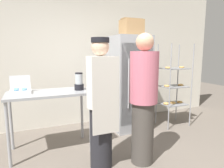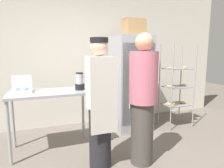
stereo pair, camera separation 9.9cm
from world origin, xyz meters
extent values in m
cube|color=silver|center=(0.00, 2.28, 1.42)|extent=(6.40, 0.12, 2.84)
cube|color=#9EA0A5|center=(0.63, 1.59, 0.91)|extent=(0.69, 0.65, 1.81)
cube|color=gray|center=(0.63, 1.28, 0.92)|extent=(0.64, 0.02, 1.49)
cylinder|color=silver|center=(0.44, 1.25, 0.95)|extent=(0.02, 0.02, 0.89)
cylinder|color=#93969B|center=(1.29, 1.17, 0.83)|extent=(0.02, 0.02, 1.67)
cylinder|color=#93969B|center=(1.83, 1.17, 0.83)|extent=(0.02, 0.02, 1.67)
cylinder|color=#93969B|center=(1.29, 1.58, 0.83)|extent=(0.02, 0.02, 1.67)
cylinder|color=#93969B|center=(1.83, 1.58, 0.83)|extent=(0.02, 0.02, 1.67)
cube|color=gray|center=(1.56, 1.38, 0.45)|extent=(0.50, 0.38, 0.01)
torus|color=#DBA351|center=(1.38, 1.38, 0.47)|extent=(0.12, 0.12, 0.03)
torus|color=#DBA351|center=(1.56, 1.38, 0.47)|extent=(0.12, 0.12, 0.03)
torus|color=#DBA351|center=(1.73, 1.38, 0.47)|extent=(0.12, 0.12, 0.03)
cube|color=gray|center=(1.56, 1.38, 0.81)|extent=(0.50, 0.38, 0.01)
torus|color=#DBA351|center=(1.38, 1.38, 0.84)|extent=(0.11, 0.11, 0.03)
torus|color=#DBA351|center=(1.73, 1.38, 0.84)|extent=(0.11, 0.11, 0.03)
cube|color=gray|center=(1.56, 1.38, 1.18)|extent=(0.50, 0.38, 0.01)
torus|color=#DBA351|center=(1.38, 1.38, 1.20)|extent=(0.11, 0.11, 0.03)
torus|color=#DBA351|center=(1.73, 1.38, 1.20)|extent=(0.11, 0.11, 0.03)
cube|color=#9EA0A5|center=(-0.91, 1.21, 0.90)|extent=(1.19, 0.62, 0.04)
cylinder|color=#9EA0A5|center=(-1.47, 0.94, 0.44)|extent=(0.04, 0.04, 0.89)
cylinder|color=#9EA0A5|center=(-0.35, 0.94, 0.44)|extent=(0.04, 0.04, 0.89)
cylinder|color=#9EA0A5|center=(-1.47, 1.47, 0.44)|extent=(0.04, 0.04, 0.89)
cylinder|color=#9EA0A5|center=(-0.35, 1.47, 0.44)|extent=(0.04, 0.04, 0.89)
cube|color=white|center=(-1.29, 1.24, 0.95)|extent=(0.28, 0.20, 0.05)
cube|color=white|center=(-1.29, 1.34, 1.07)|extent=(0.28, 0.01, 0.20)
torus|color=#669EC6|center=(-1.35, 1.20, 0.98)|extent=(0.07, 0.07, 0.02)
torus|color=#669EC6|center=(-1.24, 1.20, 0.98)|extent=(0.07, 0.07, 0.02)
torus|color=#669EC6|center=(-1.35, 1.28, 0.98)|extent=(0.07, 0.07, 0.02)
torus|color=#669EC6|center=(-1.24, 1.28, 0.98)|extent=(0.07, 0.07, 0.02)
cylinder|color=black|center=(-0.46, 1.19, 0.97)|extent=(0.15, 0.15, 0.09)
cylinder|color=#B2BCC1|center=(-0.46, 1.19, 1.10)|extent=(0.11, 0.11, 0.16)
cylinder|color=black|center=(-0.46, 1.19, 1.19)|extent=(0.12, 0.12, 0.02)
cube|color=#A87F51|center=(0.66, 1.58, 1.96)|extent=(0.38, 0.34, 0.29)
cube|color=#977249|center=(0.66, 1.58, 2.12)|extent=(0.38, 0.18, 0.02)
cylinder|color=#232328|center=(-0.35, 0.50, 0.41)|extent=(0.29, 0.29, 0.81)
cylinder|color=silver|center=(-0.35, 0.50, 1.14)|extent=(0.36, 0.36, 0.64)
sphere|color=beige|center=(-0.35, 0.50, 1.57)|extent=(0.22, 0.22, 0.22)
cube|color=beige|center=(-0.35, 0.31, 0.99)|extent=(0.34, 0.02, 0.93)
cylinder|color=black|center=(-0.35, 0.50, 1.65)|extent=(0.22, 0.22, 0.06)
cylinder|color=#47423D|center=(0.21, 0.38, 0.42)|extent=(0.30, 0.30, 0.85)
cylinder|color=#C6667A|center=(0.21, 0.38, 1.18)|extent=(0.37, 0.37, 0.67)
sphere|color=tan|center=(0.21, 0.38, 1.63)|extent=(0.23, 0.23, 0.23)
camera|label=1|loc=(-1.18, -1.84, 1.50)|focal=32.00mm
camera|label=2|loc=(-1.08, -1.87, 1.50)|focal=32.00mm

